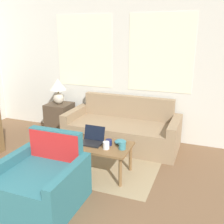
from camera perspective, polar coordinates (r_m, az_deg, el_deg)
The scene contains 12 objects.
wall_back at distance 4.76m, azimuth 2.87°, elevation 9.94°, with size 6.68×0.06×2.60m.
rug at distance 4.18m, azimuth 0.19°, elevation -9.83°, with size 1.51×1.84×0.01m.
couch at distance 4.58m, azimuth 2.35°, elevation -4.01°, with size 1.92×0.84×0.80m.
armchair at distance 3.19m, azimuth -14.87°, elevation -14.68°, with size 0.89×0.84×0.78m.
side_table at distance 5.20m, azimuth -11.28°, elevation -1.27°, with size 0.45×0.45×0.57m.
table_lamp at distance 5.05m, azimuth -11.67°, elevation 5.05°, with size 0.31×0.31×0.48m.
coffee_table at distance 3.61m, azimuth -2.62°, elevation -7.92°, with size 0.84×0.54×0.43m.
laptop at distance 3.64m, azimuth -4.32°, elevation -5.95°, with size 0.30×0.26×0.22m.
cup_navy at distance 3.44m, azimuth 2.24°, elevation -7.27°, with size 0.09×0.09×0.10m.
cup_yellow at distance 3.56m, azimuth -0.71°, elevation -6.63°, with size 0.09×0.09×0.08m.
cup_white at distance 3.45m, azimuth -1.28°, elevation -7.27°, with size 0.08×0.08×0.10m.
snack_bowl at distance 3.61m, azimuth 1.83°, elevation -6.47°, with size 0.16×0.16×0.06m.
Camera 1 is at (1.47, -0.34, 1.90)m, focal length 42.00 mm.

